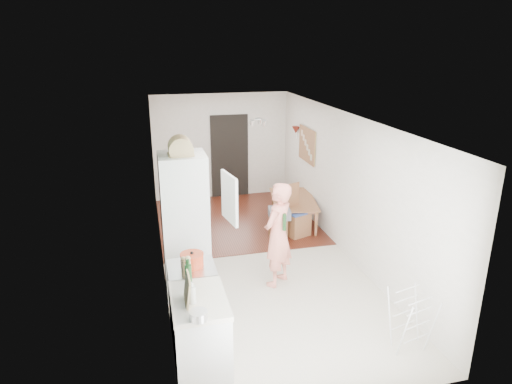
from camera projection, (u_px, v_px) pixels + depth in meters
name	position (u px, v px, depth m)	size (l,w,h in m)	color
room_shell	(257.00, 191.00, 7.63)	(3.20, 7.00, 2.50)	silver
floor	(256.00, 259.00, 8.02)	(3.20, 7.00, 0.01)	beige
wood_floor_overlay	(236.00, 220.00, 9.72)	(3.20, 3.30, 0.01)	#602316
sage_wall_panel	(164.00, 205.00, 5.23)	(0.02, 3.00, 1.30)	gray
tile_splashback	(172.00, 283.00, 4.95)	(0.02, 1.90, 0.50)	black
doorway_recess	(230.00, 156.00, 10.96)	(0.90, 0.04, 2.00)	black
base_cabinet	(200.00, 335.00, 5.24)	(0.60, 0.90, 0.86)	silver
worktop	(199.00, 300.00, 5.10)	(0.62, 0.92, 0.06)	silver
range_cooker	(193.00, 300.00, 5.93)	(0.60, 0.60, 0.88)	silver
cooker_top	(191.00, 268.00, 5.78)	(0.60, 0.60, 0.04)	silver
fridge_housing	(185.00, 225.00, 6.67)	(0.66, 0.66, 2.15)	silver
fridge_door	(229.00, 198.00, 6.39)	(0.56, 0.04, 0.70)	silver
fridge_interior	(205.00, 193.00, 6.59)	(0.02, 0.52, 0.66)	white
pinboard	(307.00, 145.00, 9.64)	(0.03, 0.90, 0.70)	tan
pinboard_frame	(307.00, 145.00, 9.64)	(0.01, 0.94, 0.74)	#8F5B41
wall_sconce	(296.00, 130.00, 10.17)	(0.18, 0.18, 0.16)	maroon
person	(278.00, 226.00, 6.92)	(0.71, 0.47, 1.95)	#F58B77
dining_table	(294.00, 213.00, 9.51)	(1.31, 0.73, 0.46)	#8F5B41
dining_chair	(297.00, 211.00, 8.85)	(0.42, 0.42, 1.00)	#8F5B41
stool	(278.00, 228.00, 8.81)	(0.32, 0.32, 0.42)	#8F5B41
grey_drape	(279.00, 213.00, 8.72)	(0.40, 0.40, 0.18)	slate
drying_rack	(411.00, 321.00, 5.58)	(0.40, 0.36, 0.77)	silver
bread_bin	(181.00, 148.00, 6.25)	(0.35, 0.33, 0.19)	tan
red_casserole	(192.00, 260.00, 5.77)	(0.30, 0.30, 0.18)	red
steel_pan	(199.00, 315.00, 4.68)	(0.19, 0.19, 0.09)	silver
held_bottle	(284.00, 222.00, 6.78)	(0.06, 0.06, 0.27)	#1A3F1A
bottle_a	(188.00, 276.00, 5.27)	(0.07, 0.07, 0.28)	#1A3F1A
bottle_b	(189.00, 276.00, 5.26)	(0.07, 0.07, 0.29)	#1A3F1A
bottle_c	(192.00, 295.00, 4.96)	(0.08, 0.08, 0.20)	beige
pepper_mill_front	(184.00, 269.00, 5.52)	(0.06, 0.06, 0.21)	tan
pepper_mill_back	(188.00, 271.00, 5.43)	(0.07, 0.07, 0.24)	tan
chopping_boards	(187.00, 290.00, 4.92)	(0.04, 0.25, 0.34)	tan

